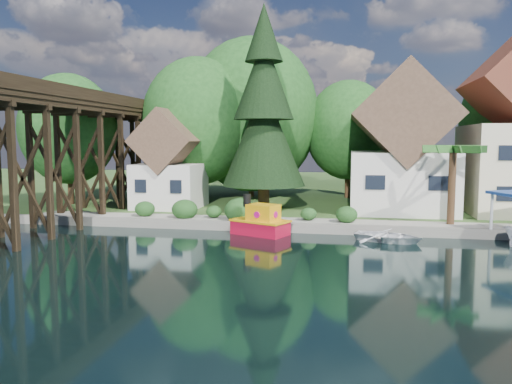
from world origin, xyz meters
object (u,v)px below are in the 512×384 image
at_px(conifer, 264,112).
at_px(shed, 170,166).
at_px(palm_tree, 453,151).
at_px(boat_white_a, 388,235).
at_px(house_left, 401,150).
at_px(trestle_bridge, 42,149).
at_px(tugboat, 261,223).

bearing_deg(conifer, shed, 178.71).
height_order(palm_tree, boat_white_a, palm_tree).
xyz_separation_m(house_left, palm_tree, (2.52, -6.22, 0.04)).
distance_m(trestle_bridge, house_left, 25.42).
bearing_deg(house_left, conifer, -170.81).
distance_m(house_left, tugboat, 13.68).
relative_size(palm_tree, tugboat, 1.35).
relative_size(trestle_bridge, boat_white_a, 11.38).
bearing_deg(conifer, trestle_bridge, -144.13).
bearing_deg(palm_tree, trestle_bridge, -169.77).
bearing_deg(trestle_bridge, tugboat, 7.34).
relative_size(house_left, shed, 1.40).
distance_m(trestle_bridge, shed, 10.69).
distance_m(tugboat, boat_white_a, 7.73).
bearing_deg(boat_white_a, house_left, 8.77).
xyz_separation_m(shed, conifer, (7.66, -0.17, 4.17)).
relative_size(conifer, tugboat, 3.91).
relative_size(house_left, boat_white_a, 2.84).
height_order(trestle_bridge, house_left, house_left).
distance_m(shed, palm_tree, 21.10).
bearing_deg(tugboat, trestle_bridge, -172.66).
distance_m(palm_tree, boat_white_a, 7.26).
bearing_deg(palm_tree, boat_white_a, -138.65).
xyz_separation_m(conifer, palm_tree, (12.86, -4.55, -2.81)).
height_order(shed, tugboat, shed).
height_order(shed, boat_white_a, shed).
bearing_deg(house_left, tugboat, -135.65).
distance_m(conifer, tugboat, 10.39).
xyz_separation_m(shed, boat_white_a, (16.42, -8.33, -3.42)).
bearing_deg(trestle_bridge, house_left, 25.21).
bearing_deg(boat_white_a, trestle_bridge, 110.56).
height_order(shed, palm_tree, shed).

